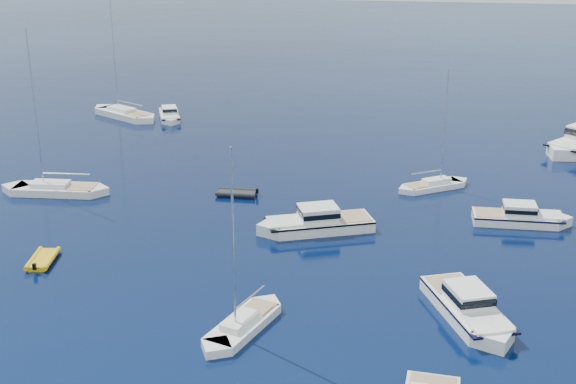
# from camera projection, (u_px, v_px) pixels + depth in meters

# --- Properties ---
(motor_cruiser_right) EXTENTS (6.46, 10.13, 2.55)m
(motor_cruiser_right) POSITION_uv_depth(u_px,v_px,m) (468.00, 318.00, 47.90)
(motor_cruiser_right) COLOR white
(motor_cruiser_right) RESTS_ON ground
(motor_cruiser_centre) EXTENTS (10.40, 6.63, 2.62)m
(motor_cruiser_centre) POSITION_uv_depth(u_px,v_px,m) (316.00, 231.00, 61.09)
(motor_cruiser_centre) COLOR silver
(motor_cruiser_centre) RESTS_ON ground
(motor_cruiser_far_r) EXTENTS (8.53, 2.82, 2.22)m
(motor_cruiser_far_r) POSITION_uv_depth(u_px,v_px,m) (520.00, 223.00, 62.49)
(motor_cruiser_far_r) COLOR silver
(motor_cruiser_far_r) RESTS_ON ground
(motor_cruiser_horizon) EXTENTS (4.86, 7.74, 1.95)m
(motor_cruiser_horizon) POSITION_uv_depth(u_px,v_px,m) (170.00, 119.00, 94.45)
(motor_cruiser_horizon) COLOR white
(motor_cruiser_horizon) RESTS_ON ground
(sailboat_fore) EXTENTS (4.65, 8.53, 12.17)m
(sailboat_fore) POSITION_uv_depth(u_px,v_px,m) (243.00, 329.00, 46.56)
(sailboat_fore) COLOR white
(sailboat_fore) RESTS_ON ground
(sailboat_mid_l) EXTENTS (10.59, 3.50, 15.31)m
(sailboat_mid_l) POSITION_uv_depth(u_px,v_px,m) (56.00, 193.00, 69.28)
(sailboat_mid_l) COLOR silver
(sailboat_mid_l) RESTS_ON ground
(sailboat_centre) EXTENTS (7.58, 6.01, 11.42)m
(sailboat_centre) POSITION_uv_depth(u_px,v_px,m) (433.00, 188.00, 70.49)
(sailboat_centre) COLOR white
(sailboat_centre) RESTS_ON ground
(sailboat_far_l) EXTENTS (11.31, 8.33, 16.73)m
(sailboat_far_l) POSITION_uv_depth(u_px,v_px,m) (125.00, 117.00, 95.43)
(sailboat_far_l) COLOR white
(sailboat_far_l) RESTS_ON ground
(tender_yellow) EXTENTS (2.62, 3.99, 0.95)m
(tender_yellow) POSITION_uv_depth(u_px,v_px,m) (43.00, 262.00, 55.54)
(tender_yellow) COLOR #E4AF0D
(tender_yellow) RESTS_ON ground
(tender_grey_far) EXTENTS (3.76, 2.09, 0.95)m
(tender_grey_far) POSITION_uv_depth(u_px,v_px,m) (237.00, 195.00, 68.75)
(tender_grey_far) COLOR black
(tender_grey_far) RESTS_ON ground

